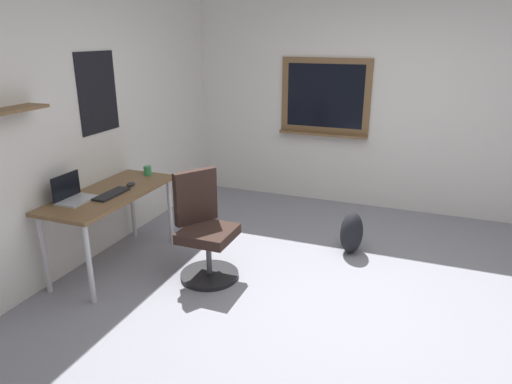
{
  "coord_description": "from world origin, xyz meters",
  "views": [
    {
      "loc": [
        -3.23,
        -0.56,
        2.07
      ],
      "look_at": [
        0.07,
        0.73,
        0.85
      ],
      "focal_mm": 32.33,
      "sensor_mm": 36.0,
      "label": 1
    }
  ],
  "objects_px": {
    "keyboard": "(112,194)",
    "computer_mouse": "(131,184)",
    "laptop": "(73,195)",
    "coffee_mug": "(148,171)",
    "backpack": "(352,232)",
    "desk": "(111,200)",
    "office_chair": "(205,233)"
  },
  "relations": [
    {
      "from": "office_chair",
      "to": "computer_mouse",
      "type": "xyz_separation_m",
      "value": [
        0.08,
        0.79,
        0.34
      ]
    },
    {
      "from": "keyboard",
      "to": "backpack",
      "type": "distance_m",
      "value": 2.3
    },
    {
      "from": "backpack",
      "to": "desk",
      "type": "bearing_deg",
      "value": 118.02
    },
    {
      "from": "desk",
      "to": "office_chair",
      "type": "relative_size",
      "value": 1.4
    },
    {
      "from": "keyboard",
      "to": "computer_mouse",
      "type": "relative_size",
      "value": 3.56
    },
    {
      "from": "backpack",
      "to": "computer_mouse",
      "type": "bearing_deg",
      "value": 113.84
    },
    {
      "from": "office_chair",
      "to": "keyboard",
      "type": "xyz_separation_m",
      "value": [
        -0.2,
        0.79,
        0.33
      ]
    },
    {
      "from": "laptop",
      "to": "desk",
      "type": "bearing_deg",
      "value": -25.17
    },
    {
      "from": "computer_mouse",
      "to": "coffee_mug",
      "type": "bearing_deg",
      "value": 8.04
    },
    {
      "from": "office_chair",
      "to": "coffee_mug",
      "type": "relative_size",
      "value": 10.33
    },
    {
      "from": "desk",
      "to": "office_chair",
      "type": "height_order",
      "value": "office_chair"
    },
    {
      "from": "desk",
      "to": "keyboard",
      "type": "xyz_separation_m",
      "value": [
        -0.07,
        -0.07,
        0.09
      ]
    },
    {
      "from": "desk",
      "to": "computer_mouse",
      "type": "xyz_separation_m",
      "value": [
        0.21,
        -0.07,
        0.1
      ]
    },
    {
      "from": "office_chair",
      "to": "backpack",
      "type": "bearing_deg",
      "value": -50.78
    },
    {
      "from": "computer_mouse",
      "to": "desk",
      "type": "bearing_deg",
      "value": 161.23
    },
    {
      "from": "laptop",
      "to": "keyboard",
      "type": "height_order",
      "value": "laptop"
    },
    {
      "from": "keyboard",
      "to": "coffee_mug",
      "type": "height_order",
      "value": "coffee_mug"
    },
    {
      "from": "laptop",
      "to": "keyboard",
      "type": "distance_m",
      "value": 0.32
    },
    {
      "from": "office_chair",
      "to": "computer_mouse",
      "type": "relative_size",
      "value": 9.13
    },
    {
      "from": "desk",
      "to": "keyboard",
      "type": "height_order",
      "value": "keyboard"
    },
    {
      "from": "laptop",
      "to": "coffee_mug",
      "type": "distance_m",
      "value": 0.88
    },
    {
      "from": "office_chair",
      "to": "backpack",
      "type": "relative_size",
      "value": 2.25
    },
    {
      "from": "backpack",
      "to": "laptop",
      "type": "bearing_deg",
      "value": 122.5
    },
    {
      "from": "desk",
      "to": "backpack",
      "type": "height_order",
      "value": "desk"
    },
    {
      "from": "keyboard",
      "to": "computer_mouse",
      "type": "xyz_separation_m",
      "value": [
        0.28,
        0.0,
        0.01
      ]
    },
    {
      "from": "desk",
      "to": "keyboard",
      "type": "bearing_deg",
      "value": -132.63
    },
    {
      "from": "laptop",
      "to": "computer_mouse",
      "type": "distance_m",
      "value": 0.56
    },
    {
      "from": "computer_mouse",
      "to": "backpack",
      "type": "bearing_deg",
      "value": -66.16
    },
    {
      "from": "computer_mouse",
      "to": "keyboard",
      "type": "bearing_deg",
      "value": 180.0
    },
    {
      "from": "office_chair",
      "to": "backpack",
      "type": "height_order",
      "value": "office_chair"
    },
    {
      "from": "office_chair",
      "to": "coffee_mug",
      "type": "height_order",
      "value": "office_chair"
    },
    {
      "from": "keyboard",
      "to": "coffee_mug",
      "type": "bearing_deg",
      "value": 4.51
    }
  ]
}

